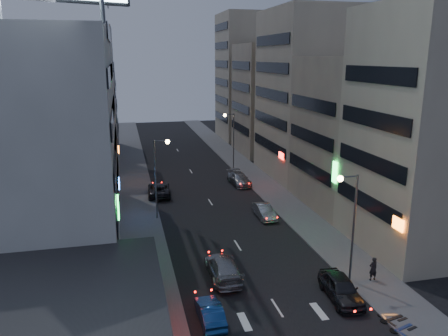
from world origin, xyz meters
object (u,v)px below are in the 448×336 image
object	(u,v)px
parked_car_right_far	(239,179)
person	(373,269)
road_car_silver	(223,268)
scooter_blue	(411,314)
parked_car_right_near	(341,288)
road_car_blue	(210,312)
scooter_black_b	(402,306)
scooter_silver_b	(400,306)
parked_car_left	(159,189)
parked_car_right_mid	(264,211)

from	to	relation	value
parked_car_right_far	person	world-z (taller)	person
road_car_silver	scooter_blue	distance (m)	12.87
parked_car_right_near	road_car_blue	size ratio (longest dim) A/B	1.21
parked_car_right_far	scooter_blue	world-z (taller)	parked_car_right_far
person	scooter_black_b	world-z (taller)	person
road_car_silver	scooter_silver_b	world-z (taller)	road_car_silver
parked_car_left	parked_car_right_far	distance (m)	10.66
parked_car_right_far	scooter_silver_b	xyz separation A→B (m)	(2.25, -30.61, -0.11)
parked_car_right_far	scooter_blue	xyz separation A→B (m)	(2.26, -31.67, -0.02)
person	scooter_blue	distance (m)	5.39
parked_car_left	scooter_silver_b	xyz separation A→B (m)	(12.66, -28.31, -0.12)
parked_car_left	road_car_blue	bearing A→B (deg)	95.33
road_car_blue	road_car_silver	world-z (taller)	road_car_silver
parked_car_right_far	scooter_blue	size ratio (longest dim) A/B	2.59
parked_car_right_near	scooter_blue	xyz separation A→B (m)	(2.70, -3.70, -0.07)
parked_car_right_near	parked_car_left	xyz separation A→B (m)	(-9.97, 25.67, -0.04)
parked_car_right_mid	parked_car_left	bearing A→B (deg)	134.01
scooter_black_b	scooter_silver_b	distance (m)	0.16
road_car_blue	person	world-z (taller)	person
parked_car_left	parked_car_right_far	world-z (taller)	parked_car_left
scooter_blue	scooter_black_b	bearing A→B (deg)	-18.41
parked_car_right_far	road_car_blue	distance (m)	30.10
scooter_silver_b	person	bearing A→B (deg)	1.04
road_car_blue	parked_car_right_far	bearing A→B (deg)	-109.16
scooter_silver_b	road_car_blue	bearing A→B (deg)	90.55
parked_car_right_far	scooter_silver_b	size ratio (longest dim) A/B	3.04
parked_car_left	scooter_silver_b	world-z (taller)	parked_car_left
parked_car_left	road_car_blue	size ratio (longest dim) A/B	1.40
parked_car_left	scooter_black_b	distance (m)	31.14
road_car_silver	scooter_black_b	world-z (taller)	road_car_silver
scooter_blue	parked_car_right_near	bearing A→B (deg)	19.76
road_car_silver	scooter_blue	bearing A→B (deg)	140.71
road_car_blue	scooter_silver_b	bearing A→B (deg)	169.44
scooter_black_b	person	bearing A→B (deg)	-21.94
road_car_blue	scooter_black_b	world-z (taller)	scooter_black_b
parked_car_right_far	scooter_black_b	distance (m)	30.81
parked_car_right_mid	parked_car_left	xyz separation A→B (m)	(-9.79, 9.78, 0.07)
parked_car_right_near	parked_car_right_far	bearing A→B (deg)	93.54
parked_car_right_far	road_car_silver	world-z (taller)	road_car_silver
parked_car_right_mid	parked_car_right_far	distance (m)	12.10
parked_car_left	person	world-z (taller)	person
parked_car_left	road_car_blue	distance (m)	26.25
parked_car_left	road_car_silver	bearing A→B (deg)	101.39
parked_car_right_near	parked_car_left	distance (m)	27.54
parked_car_right_mid	road_car_blue	distance (m)	18.73
road_car_blue	road_car_silver	size ratio (longest dim) A/B	0.72
parked_car_right_near	scooter_black_b	world-z (taller)	parked_car_right_near
parked_car_left	road_car_blue	xyz separation A→B (m)	(0.84, -26.23, -0.12)
parked_car_right_near	road_car_blue	bearing A→B (deg)	-172.02
parked_car_right_far	scooter_black_b	size ratio (longest dim) A/B	2.58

